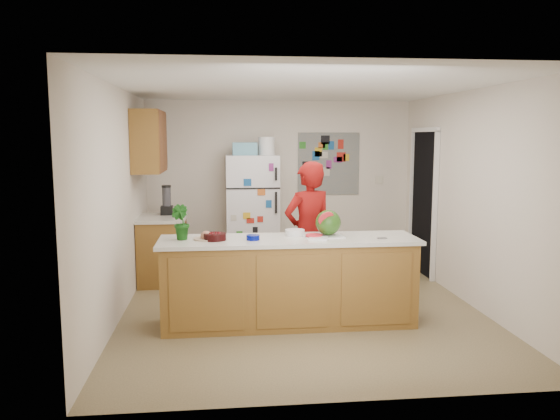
{
  "coord_description": "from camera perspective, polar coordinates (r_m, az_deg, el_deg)",
  "views": [
    {
      "loc": [
        -0.89,
        -6.01,
        1.96
      ],
      "look_at": [
        -0.22,
        0.2,
        1.12
      ],
      "focal_mm": 35.0,
      "sensor_mm": 36.0,
      "label": 1
    }
  ],
  "objects": [
    {
      "name": "blender_appliance",
      "position": [
        7.63,
        -11.76,
        0.94
      ],
      "size": [
        0.12,
        0.12,
        0.38
      ],
      "primitive_type": "cylinder",
      "color": "black",
      "rests_on": "side_counter_top"
    },
    {
      "name": "floor",
      "position": [
        6.39,
        2.18,
        -10.32
      ],
      "size": [
        4.0,
        4.5,
        0.02
      ],
      "primitive_type": "cube",
      "color": "brown",
      "rests_on": "ground"
    },
    {
      "name": "doorway",
      "position": [
        8.05,
        14.82,
        0.69
      ],
      "size": [
        0.03,
        0.85,
        2.04
      ],
      "primitive_type": "cube",
      "color": "black",
      "rests_on": "ground"
    },
    {
      "name": "paper_towel",
      "position": [
        5.6,
        4.05,
        -2.98
      ],
      "size": [
        0.23,
        0.21,
        0.02
      ],
      "primitive_type": "cube",
      "rotation": [
        0.0,
        0.0,
        -0.26
      ],
      "color": "white",
      "rests_on": "peninsula_top"
    },
    {
      "name": "watermelon_slice",
      "position": [
        5.69,
        3.57,
        -2.67
      ],
      "size": [
        0.17,
        0.17,
        0.02
      ],
      "primitive_type": "cylinder",
      "color": "#CC314E",
      "rests_on": "cutting_board"
    },
    {
      "name": "ceiling",
      "position": [
        6.1,
        2.31,
        12.81
      ],
      "size": [
        4.0,
        4.5,
        0.02
      ],
      "primitive_type": "cube",
      "color": "white",
      "rests_on": "wall_back"
    },
    {
      "name": "peninsula_base",
      "position": [
        5.76,
        0.94,
        -7.66
      ],
      "size": [
        2.6,
        0.62,
        0.88
      ],
      "primitive_type": "cube",
      "color": "brown",
      "rests_on": "floor"
    },
    {
      "name": "potted_plant",
      "position": [
        5.64,
        -10.37,
        -1.26
      ],
      "size": [
        0.25,
        0.25,
        0.36
      ],
      "primitive_type": "imported",
      "rotation": [
        0.0,
        0.0,
        2.46
      ],
      "color": "#104614",
      "rests_on": "peninsula_top"
    },
    {
      "name": "cobalt_bowl",
      "position": [
        5.56,
        -2.84,
        -2.89
      ],
      "size": [
        0.14,
        0.14,
        0.05
      ],
      "primitive_type": "cylinder",
      "rotation": [
        0.0,
        0.0,
        0.07
      ],
      "color": "#000869",
      "rests_on": "peninsula_top"
    },
    {
      "name": "plate",
      "position": [
        5.62,
        -7.7,
        -3.0
      ],
      "size": [
        0.3,
        0.3,
        0.02
      ],
      "primitive_type": "cylinder",
      "rotation": [
        0.0,
        0.0,
        -0.2
      ],
      "color": "beige",
      "rests_on": "peninsula_top"
    },
    {
      "name": "cherry_bowl",
      "position": [
        5.58,
        -6.81,
        -2.79
      ],
      "size": [
        0.26,
        0.26,
        0.07
      ],
      "primitive_type": "cylinder",
      "rotation": [
        0.0,
        0.0,
        0.17
      ],
      "color": "black",
      "rests_on": "peninsula_top"
    },
    {
      "name": "wall_back",
      "position": [
        8.35,
        -0.01,
        2.77
      ],
      "size": [
        4.0,
        0.02,
        2.5
      ],
      "primitive_type": "cube",
      "color": "beige",
      "rests_on": "ground"
    },
    {
      "name": "upper_cabinets",
      "position": [
        7.37,
        -13.51,
        6.97
      ],
      "size": [
        0.35,
        1.0,
        0.8
      ],
      "primitive_type": "cube",
      "color": "brown",
      "rests_on": "wall_left"
    },
    {
      "name": "white_bowl",
      "position": [
        5.82,
        1.56,
        -2.36
      ],
      "size": [
        0.25,
        0.25,
        0.06
      ],
      "primitive_type": "cylinder",
      "rotation": [
        0.0,
        0.0,
        0.22
      ],
      "color": "white",
      "rests_on": "peninsula_top"
    },
    {
      "name": "fridge_top_bin",
      "position": [
        7.9,
        -3.71,
        6.4
      ],
      "size": [
        0.35,
        0.28,
        0.18
      ],
      "primitive_type": "cube",
      "color": "#5999B2",
      "rests_on": "refrigerator"
    },
    {
      "name": "wall_right",
      "position": [
        6.71,
        19.49,
        1.13
      ],
      "size": [
        0.02,
        4.5,
        2.5
      ],
      "primitive_type": "cube",
      "color": "beige",
      "rests_on": "ground"
    },
    {
      "name": "wall_left",
      "position": [
        6.16,
        -16.6,
        0.71
      ],
      "size": [
        0.02,
        4.5,
        2.5
      ],
      "primitive_type": "cube",
      "color": "beige",
      "rests_on": "ground"
    },
    {
      "name": "cutting_board",
      "position": [
        5.76,
        4.49,
        -2.73
      ],
      "size": [
        0.44,
        0.35,
        0.01
      ],
      "primitive_type": "cube",
      "rotation": [
        0.0,
        0.0,
        0.1
      ],
      "color": "white",
      "rests_on": "peninsula_top"
    },
    {
      "name": "peninsula_top",
      "position": [
        5.65,
        0.95,
        -3.16
      ],
      "size": [
        2.68,
        0.7,
        0.04
      ],
      "primitive_type": "cube",
      "color": "silver",
      "rests_on": "peninsula_base"
    },
    {
      "name": "photo_collage",
      "position": [
        8.42,
        5.1,
        4.83
      ],
      "size": [
        0.95,
        0.01,
        0.95
      ],
      "primitive_type": "cube",
      "color": "slate",
      "rests_on": "wall_back"
    },
    {
      "name": "side_counter_top",
      "position": [
        7.48,
        -12.23,
        -0.82
      ],
      "size": [
        0.64,
        0.84,
        0.04
      ],
      "primitive_type": "cube",
      "color": "silver",
      "rests_on": "side_counter_base"
    },
    {
      "name": "refrigerator",
      "position": [
        7.98,
        -2.93,
        -0.36
      ],
      "size": [
        0.75,
        0.7,
        1.7
      ],
      "primitive_type": "cube",
      "color": "silver",
      "rests_on": "floor"
    },
    {
      "name": "side_counter_base",
      "position": [
        7.56,
        -12.13,
        -4.2
      ],
      "size": [
        0.6,
        0.8,
        0.86
      ],
      "primitive_type": "cube",
      "color": "brown",
      "rests_on": "floor"
    },
    {
      "name": "person",
      "position": [
        6.31,
        2.97,
        -2.55
      ],
      "size": [
        0.72,
        0.6,
        1.69
      ],
      "primitive_type": "imported",
      "rotation": [
        0.0,
        0.0,
        3.52
      ],
      "color": "maroon",
      "rests_on": "floor"
    },
    {
      "name": "watermelon",
      "position": [
        5.76,
        5.05,
        -1.31
      ],
      "size": [
        0.27,
        0.27,
        0.27
      ],
      "primitive_type": "sphere",
      "color": "#2A4F17",
      "rests_on": "cutting_board"
    },
    {
      "name": "keys",
      "position": [
        5.71,
        10.61,
        -2.91
      ],
      "size": [
        0.1,
        0.06,
        0.01
      ],
      "primitive_type": "cube",
      "rotation": [
        0.0,
        0.0,
        0.18
      ],
      "color": "gray",
      "rests_on": "peninsula_top"
    }
  ]
}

